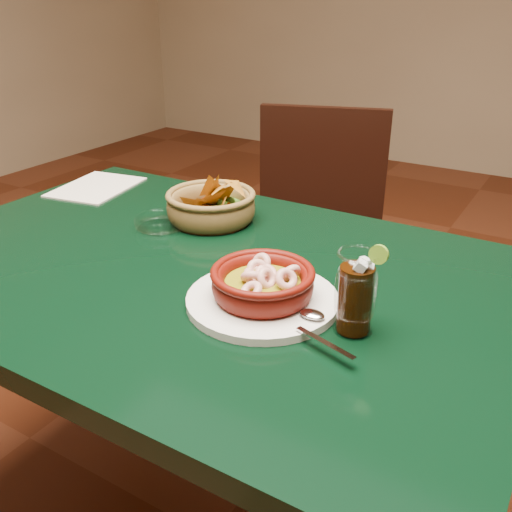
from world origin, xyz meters
The scene contains 8 objects.
dining_table centered at (0.00, 0.00, 0.65)m, with size 1.20×0.80×0.75m.
dining_chair centered at (-0.08, 0.70, 0.50)m, with size 0.53×0.53×0.90m.
shrimp_plate centered at (0.18, -0.06, 0.78)m, with size 0.33×0.25×0.08m.
chip_basket centered at (-0.11, 0.20, 0.79)m, with size 0.23×0.23×0.13m.
guacamole_ramekin centered at (-0.10, 0.23, 0.77)m, with size 0.14×0.14×0.05m.
cola_drink centered at (0.34, -0.06, 0.81)m, with size 0.13×0.13×0.15m.
glass_ashtray centered at (-0.18, 0.11, 0.76)m, with size 0.12×0.12×0.03m.
paper_menu centered at (-0.50, 0.23, 0.75)m, with size 0.21×0.25×0.00m.
Camera 1 is at (0.59, -0.77, 1.23)m, focal length 40.00 mm.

